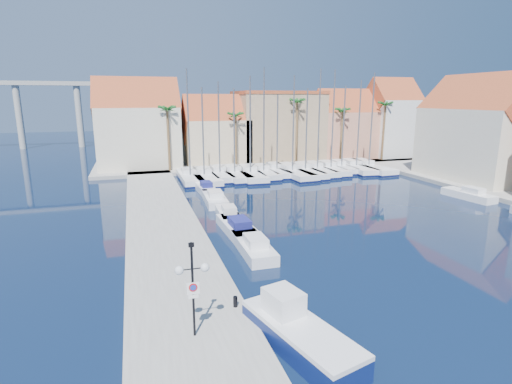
# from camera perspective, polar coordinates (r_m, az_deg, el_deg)

# --- Properties ---
(ground) EXTENTS (260.00, 260.00, 0.00)m
(ground) POSITION_cam_1_polar(r_m,az_deg,el_deg) (22.90, 14.52, -15.37)
(ground) COLOR black
(ground) RESTS_ON ground
(quay_west) EXTENTS (6.00, 77.00, 0.50)m
(quay_west) POSITION_cam_1_polar(r_m,az_deg,el_deg) (32.25, -12.73, -6.21)
(quay_west) COLOR gray
(quay_west) RESTS_ON ground
(shore_north) EXTENTS (54.00, 16.00, 0.50)m
(shore_north) POSITION_cam_1_polar(r_m,az_deg,el_deg) (69.04, 0.71, 4.43)
(shore_north) COLOR gray
(shore_north) RESTS_ON ground
(lamp_post) EXTENTS (1.49, 0.42, 4.39)m
(lamp_post) POSITION_cam_1_polar(r_m,az_deg,el_deg) (17.72, -9.07, -11.70)
(lamp_post) COLOR black
(lamp_post) RESTS_ON quay_west
(bollard) EXTENTS (0.22, 0.22, 0.55)m
(bollard) POSITION_cam_1_polar(r_m,az_deg,el_deg) (20.95, -2.97, -15.38)
(bollard) COLOR black
(bollard) RESTS_ON quay_west
(fishing_boat) EXTENTS (3.74, 6.78, 2.26)m
(fishing_boat) POSITION_cam_1_polar(r_m,az_deg,el_deg) (18.76, 5.98, -19.23)
(fishing_boat) COLOR #0E1B52
(fishing_boat) RESTS_ON ground
(motorboat_west_0) EXTENTS (2.02, 6.07, 1.40)m
(motorboat_west_0) POSITION_cam_1_polar(r_m,az_deg,el_deg) (28.80, -0.34, -7.71)
(motorboat_west_0) COLOR white
(motorboat_west_0) RESTS_ON ground
(motorboat_west_1) EXTENTS (2.28, 6.49, 1.40)m
(motorboat_west_1) POSITION_cam_1_polar(r_m,az_deg,el_deg) (32.88, -2.64, -5.03)
(motorboat_west_1) COLOR white
(motorboat_west_1) RESTS_ON ground
(motorboat_west_2) EXTENTS (1.99, 5.31, 1.40)m
(motorboat_west_2) POSITION_cam_1_polar(r_m,az_deg,el_deg) (36.53, -4.01, -3.18)
(motorboat_west_2) COLOR white
(motorboat_west_2) RESTS_ON ground
(motorboat_west_3) EXTENTS (2.39, 6.49, 1.40)m
(motorboat_west_3) POSITION_cam_1_polar(r_m,az_deg,el_deg) (42.49, -5.94, -0.87)
(motorboat_west_3) COLOR white
(motorboat_west_3) RESTS_ON ground
(motorboat_west_4) EXTENTS (1.84, 5.24, 1.40)m
(motorboat_west_4) POSITION_cam_1_polar(r_m,az_deg,el_deg) (47.26, -7.21, 0.54)
(motorboat_west_4) COLOR white
(motorboat_west_4) RESTS_ON ground
(motorboat_east_1) EXTENTS (2.53, 5.97, 1.40)m
(motorboat_east_1) POSITION_cam_1_polar(r_m,az_deg,el_deg) (49.75, 28.14, -0.30)
(motorboat_east_1) COLOR white
(motorboat_east_1) RESTS_ON ground
(sailboat_0) EXTENTS (2.64, 9.95, 14.48)m
(sailboat_0) POSITION_cam_1_polar(r_m,az_deg,el_deg) (53.99, -9.43, 2.16)
(sailboat_0) COLOR white
(sailboat_0) RESTS_ON ground
(sailboat_1) EXTENTS (3.21, 11.33, 12.20)m
(sailboat_1) POSITION_cam_1_polar(r_m,az_deg,el_deg) (54.05, -7.53, 2.19)
(sailboat_1) COLOR white
(sailboat_1) RESTS_ON ground
(sailboat_2) EXTENTS (2.56, 9.64, 12.97)m
(sailboat_2) POSITION_cam_1_polar(r_m,az_deg,el_deg) (55.44, -5.29, 2.56)
(sailboat_2) COLOR white
(sailboat_2) RESTS_ON ground
(sailboat_3) EXTENTS (3.23, 10.80, 12.14)m
(sailboat_3) POSITION_cam_1_polar(r_m,az_deg,el_deg) (55.63, -3.24, 2.60)
(sailboat_3) COLOR white
(sailboat_3) RESTS_ON ground
(sailboat_4) EXTENTS (3.59, 11.22, 13.71)m
(sailboat_4) POSITION_cam_1_polar(r_m,az_deg,el_deg) (55.61, -0.95, 2.63)
(sailboat_4) COLOR white
(sailboat_4) RESTS_ON ground
(sailboat_5) EXTENTS (2.63, 9.11, 14.82)m
(sailboat_5) POSITION_cam_1_polar(r_m,az_deg,el_deg) (56.51, 0.93, 2.86)
(sailboat_5) COLOR white
(sailboat_5) RESTS_ON ground
(sailboat_6) EXTENTS (2.87, 9.32, 11.31)m
(sailboat_6) POSITION_cam_1_polar(r_m,az_deg,el_deg) (57.94, 2.84, 3.05)
(sailboat_6) COLOR white
(sailboat_6) RESTS_ON ground
(sailboat_7) EXTENTS (3.98, 11.78, 13.83)m
(sailboat_7) POSITION_cam_1_polar(r_m,az_deg,el_deg) (57.24, 4.91, 2.89)
(sailboat_7) COLOR white
(sailboat_7) RESTS_ON ground
(sailboat_8) EXTENTS (2.90, 10.92, 12.15)m
(sailboat_8) POSITION_cam_1_polar(r_m,az_deg,el_deg) (58.23, 6.81, 3.01)
(sailboat_8) COLOR white
(sailboat_8) RESTS_ON ground
(sailboat_9) EXTENTS (3.04, 10.40, 14.80)m
(sailboat_9) POSITION_cam_1_polar(r_m,az_deg,el_deg) (59.35, 8.48, 3.19)
(sailboat_9) COLOR white
(sailboat_9) RESTS_ON ground
(sailboat_10) EXTENTS (3.12, 9.86, 14.72)m
(sailboat_10) POSITION_cam_1_polar(r_m,az_deg,el_deg) (60.50, 10.43, 3.32)
(sailboat_10) COLOR white
(sailboat_10) RESTS_ON ground
(sailboat_11) EXTENTS (2.67, 8.41, 12.59)m
(sailboat_11) POSITION_cam_1_polar(r_m,az_deg,el_deg) (62.02, 11.93, 3.49)
(sailboat_11) COLOR white
(sailboat_11) RESTS_ON ground
(sailboat_12) EXTENTS (3.79, 11.19, 13.39)m
(sailboat_12) POSITION_cam_1_polar(r_m,az_deg,el_deg) (62.90, 13.88, 3.48)
(sailboat_12) COLOR white
(sailboat_12) RESTS_ON ground
(sailboat_13) EXTENTS (3.59, 11.58, 14.42)m
(sailboat_13) POSITION_cam_1_polar(r_m,az_deg,el_deg) (63.39, 15.45, 3.47)
(sailboat_13) COLOR white
(sailboat_13) RESTS_ON ground
(building_0) EXTENTS (12.30, 9.00, 13.50)m
(building_0) POSITION_cam_1_polar(r_m,az_deg,el_deg) (64.06, -16.48, 8.86)
(building_0) COLOR beige
(building_0) RESTS_ON shore_north
(building_1) EXTENTS (10.30, 8.00, 11.00)m
(building_1) POSITION_cam_1_polar(r_m,az_deg,el_deg) (65.46, -5.75, 8.33)
(building_1) COLOR beige
(building_1) RESTS_ON shore_north
(building_2) EXTENTS (14.20, 10.20, 11.50)m
(building_2) POSITION_cam_1_polar(r_m,az_deg,el_deg) (69.37, 3.11, 9.45)
(building_2) COLOR tan
(building_2) RESTS_ON shore_north
(building_3) EXTENTS (10.30, 8.00, 12.00)m
(building_3) POSITION_cam_1_polar(r_m,az_deg,el_deg) (73.54, 12.30, 9.07)
(building_3) COLOR tan
(building_3) RESTS_ON shore_north
(building_4) EXTENTS (8.30, 8.00, 14.00)m
(building_4) POSITION_cam_1_polar(r_m,az_deg,el_deg) (77.47, 18.61, 9.71)
(building_4) COLOR white
(building_4) RESTS_ON shore_north
(building_6) EXTENTS (9.00, 14.30, 13.50)m
(building_6) POSITION_cam_1_polar(r_m,az_deg,el_deg) (59.54, 29.40, 7.42)
(building_6) COLOR beige
(building_6) RESTS_ON shore_east
(palm_0) EXTENTS (2.60, 2.60, 10.15)m
(palm_0) POSITION_cam_1_polar(r_m,az_deg,el_deg) (59.15, -12.59, 11.24)
(palm_0) COLOR brown
(palm_0) RESTS_ON shore_north
(palm_1) EXTENTS (2.60, 2.60, 9.15)m
(palm_1) POSITION_cam_1_polar(r_m,az_deg,el_deg) (60.86, -2.97, 10.69)
(palm_1) COLOR brown
(palm_1) RESTS_ON shore_north
(palm_2) EXTENTS (2.60, 2.60, 11.15)m
(palm_2) POSITION_cam_1_polar(r_m,az_deg,el_deg) (64.02, 5.92, 12.45)
(palm_2) COLOR brown
(palm_2) RESTS_ON shore_north
(palm_3) EXTENTS (2.60, 2.60, 9.65)m
(palm_3) POSITION_cam_1_polar(r_m,az_deg,el_deg) (67.58, 12.27, 11.07)
(palm_3) COLOR brown
(palm_3) RESTS_ON shore_north
(palm_4) EXTENTS (2.60, 2.60, 10.65)m
(palm_4) POSITION_cam_1_polar(r_m,az_deg,el_deg) (71.81, 18.00, 11.59)
(palm_4) COLOR brown
(palm_4) RESTS_ON shore_north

